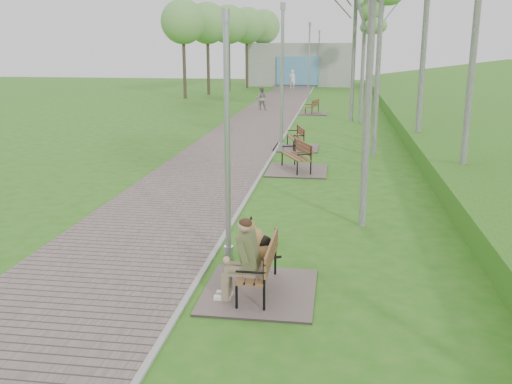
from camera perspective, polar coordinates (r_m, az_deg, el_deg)
walkway at (r=27.76m, az=-0.34°, el=6.41°), size 3.50×67.00×0.04m
kerb at (r=27.56m, az=3.29°, el=6.34°), size 0.10×67.00×0.05m
building_north at (r=56.81m, az=4.43°, el=12.62°), size 10.00×5.20×4.00m
bench_main at (r=9.43m, az=-0.26°, el=-7.60°), size 1.84×2.04×1.60m
bench_second at (r=18.49m, az=4.02°, el=2.78°), size 1.92×2.13×1.18m
bench_third at (r=22.48m, az=3.97°, el=4.85°), size 1.71×1.90×1.05m
bench_far at (r=33.86m, az=5.63°, el=8.13°), size 1.65×1.84×1.02m
lamp_post_near at (r=10.44m, az=-2.88°, el=4.30°), size 0.18×0.18×4.60m
lamp_post_second at (r=21.41m, az=2.61°, el=10.69°), size 0.21×0.21×5.42m
lamp_post_third at (r=41.55m, az=5.32°, el=12.58°), size 0.21×0.21×5.41m
lamp_post_far at (r=54.03m, az=6.29°, el=12.89°), size 0.20×0.20×5.12m
pedestrian_near at (r=51.96m, az=3.66°, el=11.17°), size 0.71×0.56×1.69m
pedestrian_far at (r=35.28m, az=0.53°, el=9.37°), size 0.76×0.62×1.48m
birch_far_b at (r=30.11m, az=10.88°, el=17.63°), size 2.43×2.43×7.25m
birch_far_c at (r=38.24m, az=11.81°, el=17.79°), size 2.49×2.49×8.00m
birch_distant_b at (r=48.92m, az=11.71°, el=16.99°), size 2.41×2.41×7.92m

